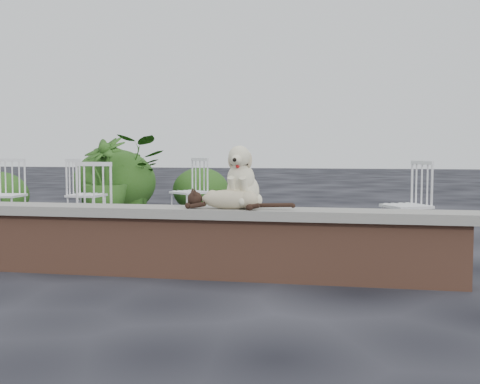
% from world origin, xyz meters
% --- Properties ---
extents(ground, '(60.00, 60.00, 0.00)m').
position_xyz_m(ground, '(0.00, 0.00, 0.00)').
color(ground, black).
rests_on(ground, ground).
extents(brick_wall, '(6.00, 0.30, 0.50)m').
position_xyz_m(brick_wall, '(0.00, 0.00, 0.25)').
color(brick_wall, brown).
rests_on(brick_wall, ground).
extents(capstone, '(6.20, 0.40, 0.08)m').
position_xyz_m(capstone, '(0.00, 0.00, 0.54)').
color(capstone, slate).
rests_on(capstone, brick_wall).
extents(dog, '(0.38, 0.48, 0.52)m').
position_xyz_m(dog, '(1.21, 0.07, 0.84)').
color(dog, beige).
rests_on(dog, capstone).
extents(cat, '(1.06, 0.34, 0.18)m').
position_xyz_m(cat, '(1.13, -0.08, 0.67)').
color(cat, tan).
rests_on(cat, capstone).
extents(chair_b, '(0.79, 0.79, 0.94)m').
position_xyz_m(chair_b, '(-0.22, 3.49, 0.47)').
color(chair_b, white).
rests_on(chair_b, ground).
extents(chair_d, '(0.76, 0.76, 0.94)m').
position_xyz_m(chair_d, '(2.67, 1.88, 0.47)').
color(chair_d, white).
rests_on(chair_d, ground).
extents(chair_e, '(0.57, 0.57, 0.94)m').
position_xyz_m(chair_e, '(-1.42, 2.66, 0.47)').
color(chair_e, white).
rests_on(chair_e, ground).
extents(chair_c, '(0.56, 0.56, 0.94)m').
position_xyz_m(chair_c, '(-0.40, 0.90, 0.47)').
color(chair_c, white).
rests_on(chair_c, ground).
extents(chair_a, '(0.59, 0.59, 0.94)m').
position_xyz_m(chair_a, '(-2.46, 2.42, 0.47)').
color(chair_a, white).
rests_on(chair_a, ground).
extents(potted_plant_a, '(1.27, 1.13, 1.31)m').
position_xyz_m(potted_plant_a, '(-1.63, 4.90, 0.65)').
color(potted_plant_a, '#285117').
rests_on(potted_plant_a, ground).
extents(potted_plant_b, '(0.92, 0.92, 1.26)m').
position_xyz_m(potted_plant_b, '(-1.81, 4.17, 0.63)').
color(potted_plant_b, '#285117').
rests_on(potted_plant_b, ground).
extents(shrubbery, '(3.81, 2.63, 1.13)m').
position_xyz_m(shrubbery, '(-1.96, 4.83, 0.45)').
color(shrubbery, '#285117').
rests_on(shrubbery, ground).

